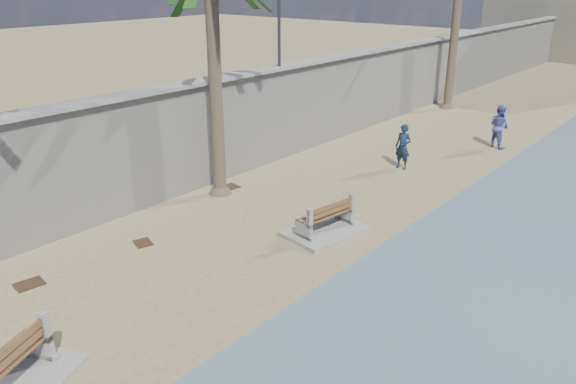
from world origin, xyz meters
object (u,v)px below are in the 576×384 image
Objects in this scene: bench_far at (325,220)px; person_b at (499,124)px; bench_near at (1,374)px; person_a at (403,143)px.

person_b is at bearing 87.19° from bench_far.
bench_near is 1.21× the size of bench_far.
bench_far is 1.23× the size of person_b.
bench_far is 11.48m from person_b.
person_a is at bearing 100.06° from bench_far.
person_a is 5.33m from person_b.
bench_far is 6.52m from person_a.
bench_near is 15.28m from person_a.
person_b reaches higher than bench_far.
bench_near is 1.49× the size of person_b.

